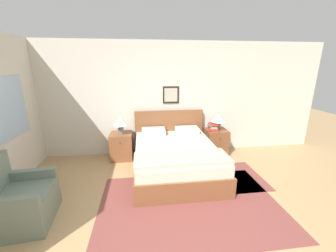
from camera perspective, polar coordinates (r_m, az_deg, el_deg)
The scene contains 15 objects.
ground_plane at distance 2.91m, azimuth 4.48°, elevation -28.74°, with size 16.00×16.00×0.00m, color tan.
wall_back at distance 4.87m, azimuth -1.84°, elevation 7.39°, with size 7.83×0.09×2.60m.
area_rug_main at distance 3.41m, azimuth 6.03°, elevation -20.84°, with size 2.75×1.85×0.01m.
area_rug_bedside at distance 4.33m, azimuth 19.02°, elevation -12.96°, with size 0.82×1.11×0.01m.
bed at distance 4.14m, azimuth 2.05°, elevation -8.69°, with size 1.61×2.03×1.05m.
armchair at distance 3.53m, azimuth -36.06°, elevation -16.72°, with size 0.79×0.86×0.93m.
nightstand_near_window at distance 4.82m, azimuth -12.73°, elevation -5.43°, with size 0.49×0.51×0.60m.
nightstand_by_door at distance 5.11m, azimuth 13.13°, elevation -4.23°, with size 0.49×0.51×0.60m.
table_lamp_near_window at distance 4.62m, azimuth -13.06°, elevation 1.06°, with size 0.33×0.33×0.38m.
table_lamp_by_door at distance 4.92m, azimuth 13.81°, elevation 1.93°, with size 0.33×0.33×0.38m.
book_thick_bottom at distance 4.92m, azimuth 12.37°, elevation -1.03°, with size 0.20×0.28×0.03m.
book_hardcover_middle at distance 4.91m, azimuth 12.39°, elevation -0.63°, with size 0.25×0.27×0.04m.
book_novel_upper at distance 4.90m, azimuth 12.42°, elevation -0.22°, with size 0.19×0.27×0.03m.
book_slim_near_top at distance 4.89m, azimuth 12.44°, elevation 0.15°, with size 0.23×0.22×0.03m.
book_paperback_top at distance 4.89m, azimuth 12.46°, elevation 0.51°, with size 0.17×0.25×0.03m.
Camera 1 is at (-0.46, -2.00, 2.06)m, focal length 22.00 mm.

